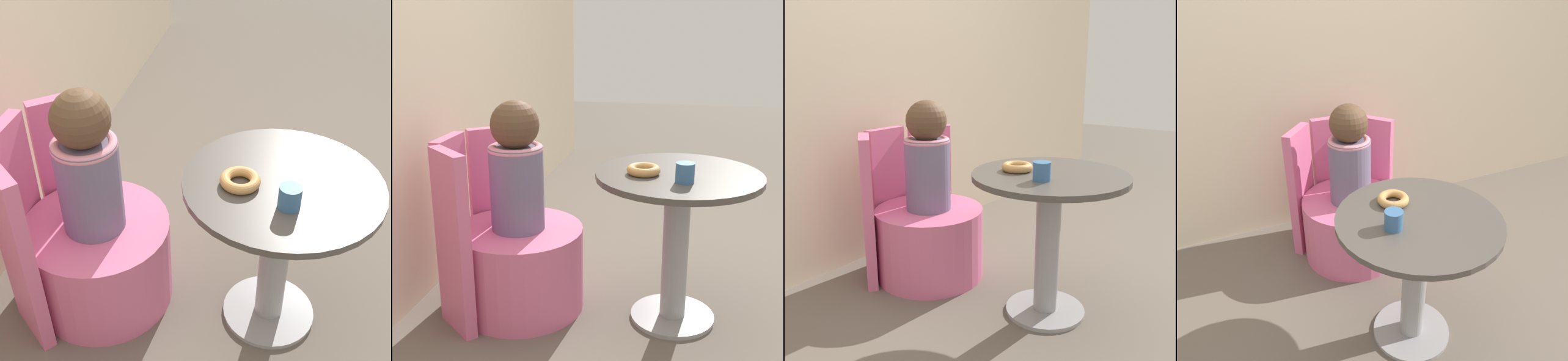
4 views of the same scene
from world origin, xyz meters
TOP-DOWN VIEW (x-y plane):
  - ground_plane at (0.00, 0.00)m, footprint 12.00×12.00m
  - back_wall at (0.00, 1.13)m, footprint 6.00×0.06m
  - round_table at (0.08, -0.02)m, footprint 0.66×0.66m
  - tub_chair at (0.05, 0.64)m, footprint 0.55×0.55m
  - booth_backrest at (0.05, 0.87)m, footprint 0.65×0.24m
  - child_figure at (0.05, 0.64)m, footprint 0.23×0.23m
  - donut at (0.04, 0.11)m, footprint 0.13×0.13m
  - cup at (-0.04, -0.05)m, footprint 0.07×0.07m

SIDE VIEW (x-z plane):
  - ground_plane at x=0.00m, z-range 0.00..0.00m
  - tub_chair at x=0.05m, z-range 0.00..0.37m
  - booth_backrest at x=0.05m, z-range 0.00..0.75m
  - round_table at x=0.08m, z-range 0.13..0.78m
  - child_figure at x=0.05m, z-range 0.36..0.91m
  - donut at x=0.04m, z-range 0.64..0.68m
  - cup at x=-0.04m, z-range 0.64..0.72m
  - back_wall at x=0.00m, z-range 0.00..2.40m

